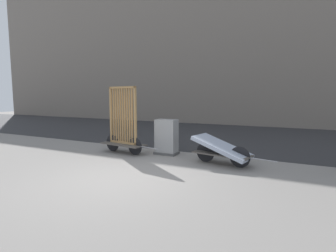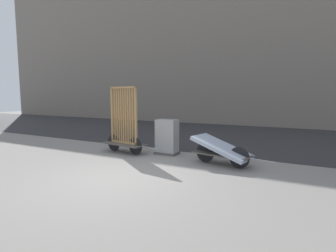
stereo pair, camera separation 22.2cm
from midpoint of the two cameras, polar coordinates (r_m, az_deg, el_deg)
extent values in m
plane|color=gray|center=(6.47, -10.56, -11.24)|extent=(60.00, 60.00, 0.00)
cube|color=#2D2D30|center=(13.73, 10.51, -1.82)|extent=(56.00, 9.44, 0.01)
cube|color=slate|center=(20.79, 16.48, 20.63)|extent=(48.00, 4.00, 14.27)
cube|color=#4C4742|center=(9.23, -10.38, -3.88)|extent=(1.72, 0.87, 0.04)
cylinder|color=black|center=(8.86, -7.94, -4.40)|extent=(0.59, 0.12, 0.59)
cylinder|color=black|center=(9.61, -12.63, -3.64)|extent=(0.59, 0.12, 0.59)
cylinder|color=gray|center=(8.44, -4.75, -4.76)|extent=(0.70, 0.13, 0.03)
cube|color=#A87F4C|center=(9.22, -10.39, -3.55)|extent=(1.21, 0.25, 0.07)
cube|color=#A87F4C|center=(9.08, -10.63, 8.26)|extent=(1.21, 0.25, 0.07)
cube|color=#A87F4C|center=(9.52, -12.93, 2.43)|extent=(0.08, 0.08, 1.96)
cube|color=#A87F4C|center=(8.70, -7.86, 2.17)|extent=(0.08, 0.08, 1.96)
cube|color=#A87F4C|center=(9.41, -12.35, 2.40)|extent=(0.04, 0.05, 1.89)
cube|color=#A87F4C|center=(9.33, -11.90, 2.38)|extent=(0.04, 0.05, 1.89)
cube|color=#A87F4C|center=(9.26, -11.45, 2.36)|extent=(0.04, 0.05, 1.89)
cube|color=#A87F4C|center=(9.18, -10.98, 2.33)|extent=(0.04, 0.05, 1.89)
cube|color=#A87F4C|center=(9.10, -10.51, 2.31)|extent=(0.04, 0.05, 1.89)
cube|color=#A87F4C|center=(9.02, -10.03, 2.29)|extent=(0.04, 0.05, 1.89)
cube|color=#A87F4C|center=(8.95, -9.54, 2.26)|extent=(0.04, 0.05, 1.89)
cube|color=#A87F4C|center=(8.87, -9.05, 2.24)|extent=(0.04, 0.05, 1.89)
cube|color=#A87F4C|center=(8.80, -8.54, 2.21)|extent=(0.04, 0.05, 1.89)
cube|color=#4C4742|center=(7.69, 10.83, -5.97)|extent=(1.74, 0.93, 0.04)
cylinder|color=black|center=(7.48, 14.53, -6.58)|extent=(0.58, 0.14, 0.59)
cylinder|color=black|center=(7.94, 7.35, -5.66)|extent=(0.58, 0.14, 0.59)
cylinder|color=gray|center=(7.26, 19.22, -6.97)|extent=(0.69, 0.16, 0.03)
cube|color=#9EA8BC|center=(7.65, 10.86, -4.53)|extent=(1.74, 1.14, 0.60)
cube|color=#4C4C4C|center=(8.95, -1.04, -5.88)|extent=(0.77, 0.50, 0.08)
cube|color=gray|center=(8.85, -1.05, -2.40)|extent=(0.71, 0.44, 1.18)
camera|label=1|loc=(0.11, -90.78, -0.09)|focal=28.00mm
camera|label=2|loc=(0.11, 89.22, 0.09)|focal=28.00mm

